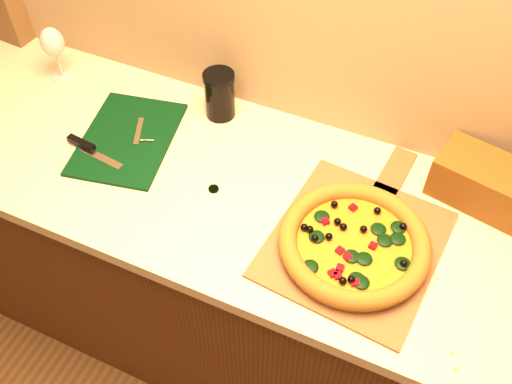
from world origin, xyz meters
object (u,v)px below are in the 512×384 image
wine_glass (53,43)px  dark_jar (220,95)px  cutting_board (126,139)px  pizza (354,243)px  pizza_peel (358,239)px

wine_glass → dark_jar: 0.56m
cutting_board → dark_jar: size_ratio=2.67×
pizza → wine_glass: 1.11m
pizza_peel → wine_glass: (-1.08, 0.23, 0.12)m
pizza_peel → dark_jar: dark_jar is taller
pizza → pizza_peel: bearing=87.6°
pizza → dark_jar: (-0.53, 0.32, 0.04)m
pizza → dark_jar: bearing=148.9°
pizza → dark_jar: dark_jar is taller
pizza_peel → wine_glass: size_ratio=3.37×
pizza → cutting_board: (-0.73, 0.10, -0.03)m
pizza → wine_glass: bearing=166.1°
pizza → wine_glass: wine_glass is taller
pizza_peel → wine_glass: bearing=173.3°
pizza_peel → cutting_board: (-0.73, 0.06, 0.00)m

